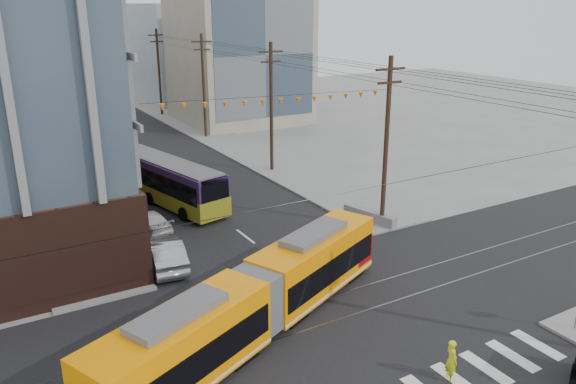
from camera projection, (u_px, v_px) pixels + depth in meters
name	position (u px, v px, depth m)	size (l,w,h in m)	color
ground	(391.00, 348.00, 23.89)	(160.00, 160.00, 0.00)	slate
bg_bldg_ne_near	(238.00, 55.00, 68.27)	(14.00, 14.00, 16.00)	gray
bg_bldg_ne_far	(194.00, 51.00, 85.91)	(16.00, 16.00, 14.00)	#8C99A5
utility_pole_far	(159.00, 73.00, 72.02)	(0.30, 0.30, 11.00)	black
streetcar	(257.00, 301.00, 24.37)	(17.14, 2.41, 3.30)	#FF8B00
city_bus	(168.00, 181.00, 40.88)	(2.55, 11.78, 3.34)	#301C48
parked_car_silver	(165.00, 253.00, 31.08)	(1.75, 5.03, 1.66)	#8F969D
parked_car_white	(148.00, 222.00, 36.00)	(1.82, 4.48, 1.30)	silver
parked_car_grey	(109.00, 187.00, 42.67)	(2.40, 5.20, 1.44)	slate
pedestrian	(451.00, 360.00, 21.65)	(0.64, 0.42, 1.74)	#CADA19
jersey_barrier	(370.00, 216.00, 37.57)	(0.91, 4.05, 0.81)	gray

